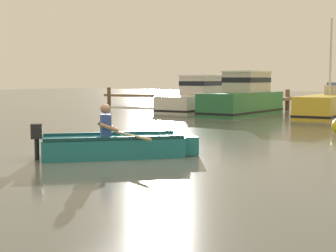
% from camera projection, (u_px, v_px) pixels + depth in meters
% --- Properties ---
extents(ground_plane, '(120.00, 120.00, 0.00)m').
position_uv_depth(ground_plane, '(132.00, 157.00, 11.47)').
color(ground_plane, slate).
extents(wooden_dock, '(12.60, 1.64, 1.26)m').
position_uv_depth(wooden_dock, '(191.00, 97.00, 31.14)').
color(wooden_dock, brown).
rests_on(wooden_dock, ground).
extents(rowboat_with_person, '(3.02, 3.10, 1.19)m').
position_uv_depth(rowboat_with_person, '(116.00, 146.00, 11.43)').
color(rowboat_with_person, '#1E727A').
rests_on(rowboat_with_person, ground).
extents(moored_boat_white, '(2.29, 6.23, 1.95)m').
position_uv_depth(moored_boat_white, '(199.00, 98.00, 27.76)').
color(moored_boat_white, white).
rests_on(moored_boat_white, ground).
extents(moored_boat_green, '(2.12, 5.58, 2.13)m').
position_uv_depth(moored_boat_green, '(243.00, 98.00, 24.72)').
color(moored_boat_green, '#287042').
rests_on(moored_boat_green, ground).
extents(moored_boat_yellow, '(2.07, 6.84, 4.54)m').
position_uv_depth(moored_boat_yellow, '(329.00, 106.00, 23.78)').
color(moored_boat_yellow, gold).
rests_on(moored_boat_yellow, ground).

